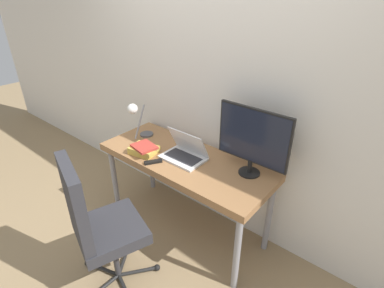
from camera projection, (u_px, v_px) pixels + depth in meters
name	position (u px, v px, depth m)	size (l,w,h in m)	color
ground_plane	(163.00, 245.00, 2.63)	(12.00, 12.00, 0.00)	#937A56
wall_back	(213.00, 84.00, 2.46)	(8.00, 0.05, 2.60)	silver
desk	(185.00, 165.00, 2.51)	(1.51, 0.60, 0.76)	#996B42
laptop	(185.00, 153.00, 2.45)	(0.35, 0.25, 0.24)	silver
monitor	(253.00, 139.00, 2.14)	(0.56, 0.16, 0.53)	black
desk_lamp	(137.00, 116.00, 2.67)	(0.12, 0.24, 0.35)	#4C4C51
office_chair	(97.00, 222.00, 2.02)	(0.62, 0.61, 1.10)	black
book_stack	(144.00, 149.00, 2.52)	(0.26, 0.21, 0.08)	gold
tv_remote	(153.00, 162.00, 2.40)	(0.11, 0.14, 0.02)	black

